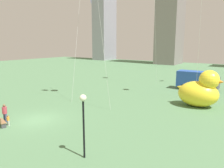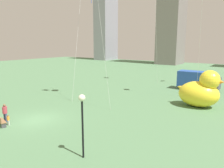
# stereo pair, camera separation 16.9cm
# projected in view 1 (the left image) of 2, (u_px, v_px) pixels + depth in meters

# --- Properties ---
(ground_plane) EXTENTS (140.00, 140.00, 0.00)m
(ground_plane) POSITION_uv_depth(u_px,v_px,m) (37.00, 120.00, 20.24)
(ground_plane) COLOR #517B53
(park_bench) EXTENTS (1.70, 0.89, 0.90)m
(park_bench) POSITION_uv_depth(u_px,v_px,m) (0.00, 121.00, 18.67)
(park_bench) COLOR olive
(park_bench) RESTS_ON ground
(person_adult) EXTENTS (0.41, 0.41, 1.67)m
(person_adult) POSITION_uv_depth(u_px,v_px,m) (5.00, 112.00, 19.44)
(person_adult) COLOR #38476B
(person_adult) RESTS_ON ground
(person_child) EXTENTS (0.23, 0.23, 0.93)m
(person_child) POSITION_uv_depth(u_px,v_px,m) (8.00, 120.00, 18.73)
(person_child) COLOR silver
(person_child) RESTS_ON ground
(giant_inflatable_duck) EXTENTS (5.03, 3.23, 4.17)m
(giant_inflatable_duck) POSITION_uv_depth(u_px,v_px,m) (200.00, 91.00, 24.22)
(giant_inflatable_duck) COLOR yellow
(giant_inflatable_duck) RESTS_ON ground
(lamppost) EXTENTS (0.42, 0.42, 4.02)m
(lamppost) POSITION_uv_depth(u_px,v_px,m) (83.00, 111.00, 13.01)
(lamppost) COLOR black
(lamppost) RESTS_ON ground
(box_truck) EXTENTS (5.87, 2.41, 2.85)m
(box_truck) POSITION_uv_depth(u_px,v_px,m) (197.00, 81.00, 32.86)
(box_truck) COLOR #264CA5
(box_truck) RESTS_ON ground
(city_skyline) EXTENTS (67.48, 13.00, 35.56)m
(city_skyline) POSITION_uv_depth(u_px,v_px,m) (169.00, 19.00, 74.59)
(city_skyline) COLOR gray
(city_skyline) RESTS_ON ground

